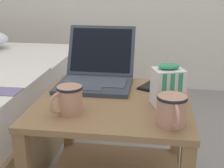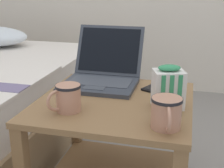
{
  "view_description": "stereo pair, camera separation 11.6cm",
  "coord_description": "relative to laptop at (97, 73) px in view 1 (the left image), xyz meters",
  "views": [
    {
      "loc": [
        0.16,
        -1.13,
        0.93
      ],
      "look_at": [
        0.0,
        -0.04,
        0.57
      ],
      "focal_mm": 50.0,
      "sensor_mm": 36.0,
      "label": 1
    },
    {
      "loc": [
        0.27,
        -1.11,
        0.93
      ],
      "look_at": [
        0.0,
        -0.04,
        0.57
      ],
      "focal_mm": 50.0,
      "sensor_mm": 36.0,
      "label": 2
    }
  ],
  "objects": [
    {
      "name": "mug_front_left",
      "position": [
        -0.03,
        -0.34,
        0.01
      ],
      "size": [
        0.1,
        0.12,
        0.1
      ],
      "color": "tan",
      "rests_on": "bedside_table"
    },
    {
      "name": "mug_front_right",
      "position": [
        0.32,
        -0.39,
        0.01
      ],
      "size": [
        0.1,
        0.14,
        0.1
      ],
      "color": "tan",
      "rests_on": "bedside_table"
    },
    {
      "name": "snack_bag",
      "position": [
        0.31,
        -0.22,
        0.03
      ],
      "size": [
        0.13,
        0.12,
        0.16
      ],
      "color": "silver",
      "rests_on": "bedside_table"
    },
    {
      "name": "laptop",
      "position": [
        0.0,
        0.0,
        0.0
      ],
      "size": [
        0.32,
        0.36,
        0.24
      ],
      "color": "#333842",
      "rests_on": "bedside_table"
    },
    {
      "name": "cell_phone",
      "position": [
        0.25,
        -0.01,
        -0.04
      ],
      "size": [
        0.13,
        0.16,
        0.01
      ],
      "color": "black",
      "rests_on": "bedside_table"
    },
    {
      "name": "bedside_table",
      "position": [
        0.11,
        -0.2,
        -0.22
      ],
      "size": [
        0.6,
        0.59,
        0.49
      ],
      "color": "olive",
      "rests_on": "ground_plane"
    }
  ]
}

